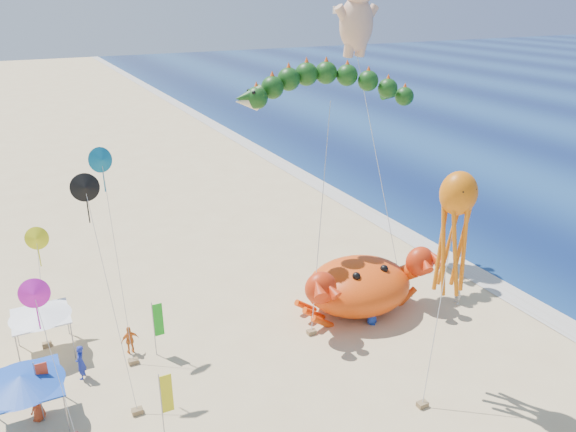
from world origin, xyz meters
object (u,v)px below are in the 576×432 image
object	(u,v)px
cherub_kite	(357,14)
octopus_kite	(455,224)
crab_inflatable	(360,284)
dragon_kite	(328,92)
canopy_blue	(21,381)
canopy_white	(40,313)

from	to	relation	value
cherub_kite	octopus_kite	distance (m)	19.01
crab_inflatable	dragon_kite	distance (m)	11.82
crab_inflatable	cherub_kite	distance (m)	18.16
dragon_kite	cherub_kite	distance (m)	7.49
canopy_blue	canopy_white	distance (m)	5.73
canopy_blue	dragon_kite	bearing A→B (deg)	18.83
dragon_kite	cherub_kite	size ratio (longest dim) A/B	0.72
cherub_kite	octopus_kite	bearing A→B (deg)	-107.35
crab_inflatable	cherub_kite	bearing A→B (deg)	61.37
canopy_blue	canopy_white	size ratio (longest dim) A/B	1.15
cherub_kite	canopy_blue	xyz separation A→B (m)	(-23.61, -10.59, -14.34)
crab_inflatable	canopy_white	bearing A→B (deg)	167.46
canopy_white	dragon_kite	bearing A→B (deg)	2.85
canopy_blue	crab_inflatable	bearing A→B (deg)	5.17
dragon_kite	canopy_blue	size ratio (longest dim) A/B	3.84
crab_inflatable	dragon_kite	size ratio (longest dim) A/B	0.64
dragon_kite	crab_inflatable	bearing A→B (deg)	-93.34
cherub_kite	canopy_white	xyz separation A→B (m)	(-22.41, -4.99, -14.34)
crab_inflatable	dragon_kite	world-z (taller)	dragon_kite
crab_inflatable	canopy_blue	bearing A→B (deg)	-174.83
crab_inflatable	canopy_blue	xyz separation A→B (m)	(-18.75, -1.70, 0.73)
dragon_kite	cherub_kite	world-z (taller)	cherub_kite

